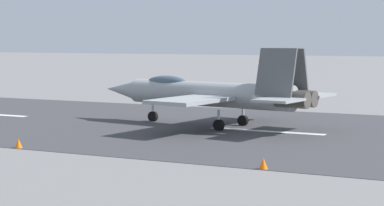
{
  "coord_description": "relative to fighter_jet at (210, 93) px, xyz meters",
  "views": [
    {
      "loc": [
        -14.84,
        43.4,
        6.16
      ],
      "look_at": [
        3.67,
        5.02,
        2.2
      ],
      "focal_mm": 65.12,
      "sensor_mm": 36.0,
      "label": 1
    }
  ],
  "objects": [
    {
      "name": "ground_plane",
      "position": [
        -5.07,
        0.82,
        -2.35
      ],
      "size": [
        400.0,
        400.0,
        0.0
      ],
      "primitive_type": "plane",
      "color": "slate"
    },
    {
      "name": "runway_strip",
      "position": [
        -5.08,
        0.82,
        -2.34
      ],
      "size": [
        240.0,
        26.0,
        0.02
      ],
      "color": "#3B3B3F",
      "rests_on": "ground"
    },
    {
      "name": "fighter_jet",
      "position": [
        0.0,
        0.0,
        0.0
      ],
      "size": [
        17.9,
        13.66,
        5.54
      ],
      "color": "#979B9E",
      "rests_on": "ground"
    },
    {
      "name": "marker_cone_near",
      "position": [
        -8.86,
        13.56,
        -2.07
      ],
      "size": [
        0.44,
        0.44,
        0.55
      ],
      "primitive_type": "cone",
      "color": "orange",
      "rests_on": "ground"
    },
    {
      "name": "marker_cone_mid",
      "position": [
        5.73,
        13.56,
        -2.07
      ],
      "size": [
        0.44,
        0.44,
        0.55
      ],
      "primitive_type": "cone",
      "color": "orange",
      "rests_on": "ground"
    }
  ]
}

